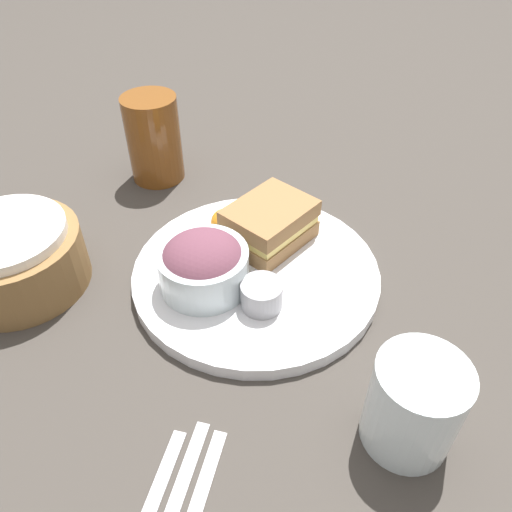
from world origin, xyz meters
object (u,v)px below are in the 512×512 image
water_glass (414,405)px  bread_basket (14,257)px  drink_glass (154,139)px  plate (256,274)px  salad_bowl (203,264)px  sandwich (270,224)px  dressing_cup (262,295)px

water_glass → bread_basket: bearing=91.9°
drink_glass → bread_basket: bearing=178.6°
plate → bread_basket: size_ratio=1.84×
drink_glass → bread_basket: 0.27m
salad_bowl → water_glass: 0.26m
sandwich → dressing_cup: size_ratio=2.57×
dressing_cup → salad_bowl: bearing=90.6°
drink_glass → sandwich: bearing=-109.2°
sandwich → salad_bowl: (-0.11, 0.03, 0.00)m
sandwich → dressing_cup: bearing=-158.1°
plate → salad_bowl: bearing=141.2°
plate → dressing_cup: size_ratio=6.34×
drink_glass → salad_bowl: bearing=-132.8°
water_glass → salad_bowl: bearing=74.9°
bread_basket → water_glass: water_glass is taller
plate → drink_glass: 0.28m
drink_glass → water_glass: size_ratio=1.35×
sandwich → salad_bowl: bearing=163.6°
dressing_cup → drink_glass: size_ratio=0.36×
plate → dressing_cup: 0.06m
bread_basket → drink_glass: bearing=-1.4°
salad_bowl → bread_basket: salad_bowl is taller
sandwich → dressing_cup: (-0.10, -0.04, -0.01)m
bread_basket → salad_bowl: bearing=-68.0°
plate → salad_bowl: (-0.05, 0.04, 0.04)m
drink_glass → bread_basket: drink_glass is taller
salad_bowl → bread_basket: bearing=112.0°
plate → water_glass: 0.25m
plate → dressing_cup: dressing_cup is taller
plate → drink_glass: (0.14, 0.24, 0.06)m
sandwich → bread_basket: (-0.19, 0.24, -0.00)m
sandwich → plate: bearing=-170.3°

